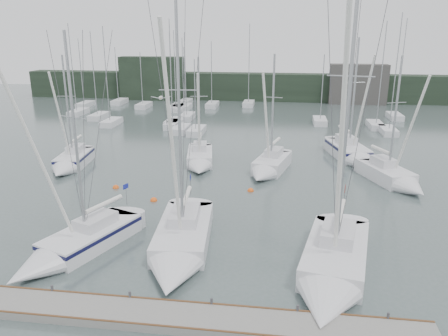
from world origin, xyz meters
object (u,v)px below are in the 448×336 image
(sailboat_mid_c, at_px, (268,168))
(buoy_b, at_px, (251,191))
(sailboat_near_right, at_px, (332,274))
(buoy_c, at_px, (116,188))
(sailboat_mid_e, at_px, (396,179))
(sailboat_mid_a, at_px, (70,163))
(buoy_a, at_px, (154,201))
(sailboat_near_left, at_px, (70,248))
(sailboat_near_center, at_px, (179,250))
(sailboat_mid_d, at_px, (353,155))
(sailboat_mid_b, at_px, (200,161))

(sailboat_mid_c, distance_m, buoy_b, 4.94)
(sailboat_near_right, xyz_separation_m, buoy_c, (-16.61, 12.50, -0.62))
(sailboat_mid_e, distance_m, buoy_c, 23.84)
(sailboat_mid_a, xyz_separation_m, buoy_a, (10.34, -6.95, -0.59))
(sailboat_mid_e, bearing_deg, buoy_a, 175.21)
(sailboat_near_left, distance_m, sailboat_near_center, 6.41)
(sailboat_mid_a, height_order, sailboat_mid_e, sailboat_mid_e)
(sailboat_mid_a, distance_m, buoy_b, 18.08)
(sailboat_near_left, xyz_separation_m, sailboat_near_center, (6.38, 0.68, -0.00))
(sailboat_mid_d, bearing_deg, sailboat_mid_c, -160.96)
(sailboat_mid_c, bearing_deg, sailboat_mid_a, -163.18)
(sailboat_near_right, distance_m, buoy_c, 20.80)
(sailboat_mid_c, bearing_deg, buoy_a, -123.29)
(buoy_c, bearing_deg, buoy_b, 4.04)
(sailboat_near_left, xyz_separation_m, buoy_b, (9.63, 12.43, -0.56))
(sailboat_near_right, distance_m, sailboat_mid_d, 23.90)
(sailboat_near_center, relative_size, sailboat_near_right, 0.91)
(buoy_a, distance_m, buoy_b, 7.99)
(sailboat_near_left, height_order, sailboat_mid_b, sailboat_near_left)
(sailboat_near_left, height_order, buoy_b, sailboat_near_left)
(sailboat_near_right, xyz_separation_m, sailboat_mid_a, (-22.94, 17.08, -0.04))
(sailboat_near_left, relative_size, sailboat_near_center, 0.84)
(buoy_c, bearing_deg, sailboat_near_right, -36.96)
(buoy_a, relative_size, buoy_c, 1.02)
(sailboat_near_right, bearing_deg, buoy_c, 154.48)
(sailboat_near_left, height_order, sailboat_near_center, sailboat_near_center)
(sailboat_near_right, relative_size, sailboat_mid_e, 1.54)
(sailboat_near_left, xyz_separation_m, sailboat_near_right, (14.90, -0.88, 0.07))
(sailboat_mid_c, bearing_deg, buoy_c, -142.28)
(sailboat_mid_c, bearing_deg, sailboat_mid_b, -178.49)
(sailboat_near_right, relative_size, sailboat_mid_c, 1.55)
(sailboat_near_left, distance_m, buoy_b, 15.73)
(sailboat_mid_d, xyz_separation_m, buoy_a, (-16.97, -13.38, -0.66))
(sailboat_mid_a, relative_size, sailboat_mid_e, 0.98)
(sailboat_near_right, relative_size, sailboat_mid_b, 1.61)
(sailboat_near_right, bearing_deg, sailboat_mid_a, 154.78)
(sailboat_mid_d, relative_size, buoy_b, 24.57)
(sailboat_mid_a, height_order, sailboat_mid_d, sailboat_mid_d)
(sailboat_mid_c, bearing_deg, sailboat_near_center, -91.31)
(sailboat_near_left, xyz_separation_m, sailboat_mid_c, (10.85, 17.18, 0.04))
(sailboat_mid_d, bearing_deg, buoy_b, -147.23)
(sailboat_mid_b, bearing_deg, sailboat_mid_a, -178.19)
(buoy_b, bearing_deg, sailboat_near_center, -105.48)
(sailboat_near_left, height_order, sailboat_near_right, sailboat_near_right)
(buoy_c, bearing_deg, sailboat_mid_b, 50.10)
(sailboat_mid_a, xyz_separation_m, buoy_c, (6.33, -4.58, -0.59))
(sailboat_mid_b, bearing_deg, buoy_c, -139.41)
(sailboat_mid_a, distance_m, sailboat_mid_e, 29.86)
(buoy_b, bearing_deg, sailboat_mid_d, 46.62)
(sailboat_mid_c, distance_m, buoy_a, 11.68)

